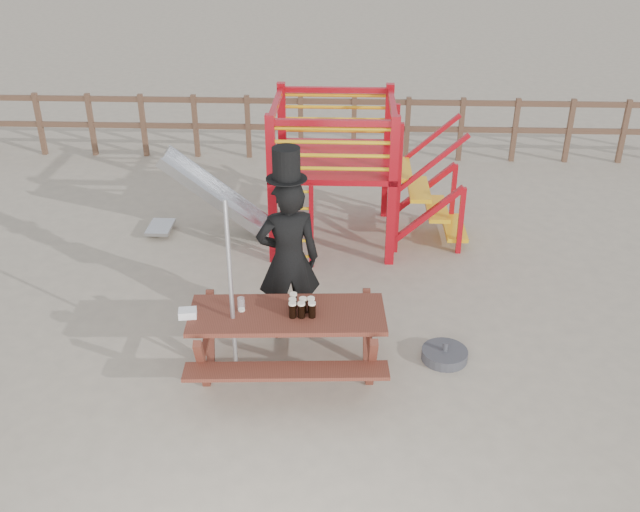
# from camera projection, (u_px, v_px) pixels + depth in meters

# --- Properties ---
(ground) EXTENTS (60.00, 60.00, 0.00)m
(ground) POSITION_uv_depth(u_px,v_px,m) (305.00, 387.00, 7.49)
(ground) COLOR tan
(ground) RESTS_ON ground
(back_fence) EXTENTS (15.09, 0.09, 1.20)m
(back_fence) POSITION_uv_depth(u_px,v_px,m) (327.00, 121.00, 13.33)
(back_fence) COLOR brown
(back_fence) RESTS_ON ground
(playground_fort) EXTENTS (4.71, 1.84, 2.10)m
(playground_fort) POSITION_uv_depth(u_px,v_px,m) (328.00, 169.00, 10.15)
(playground_fort) COLOR #B00B16
(playground_fort) RESTS_ON ground
(picnic_table) EXTENTS (2.09, 1.51, 0.78)m
(picnic_table) POSITION_uv_depth(u_px,v_px,m) (288.00, 336.00, 7.45)
(picnic_table) COLOR maroon
(picnic_table) RESTS_ON ground
(man_with_hat) EXTENTS (0.79, 0.60, 2.29)m
(man_with_hat) POSITION_uv_depth(u_px,v_px,m) (288.00, 256.00, 7.90)
(man_with_hat) COLOR black
(man_with_hat) RESTS_ON ground
(metal_pole) EXTENTS (0.05, 0.05, 2.09)m
(metal_pole) POSITION_uv_depth(u_px,v_px,m) (231.00, 296.00, 7.11)
(metal_pole) COLOR #B2B2B7
(metal_pole) RESTS_ON ground
(parasol_base) EXTENTS (0.51, 0.51, 0.22)m
(parasol_base) POSITION_uv_depth(u_px,v_px,m) (444.00, 355.00, 7.90)
(parasol_base) COLOR #3B3B40
(parasol_base) RESTS_ON ground
(paper_bag) EXTENTS (0.20, 0.17, 0.08)m
(paper_bag) POSITION_uv_depth(u_px,v_px,m) (188.00, 313.00, 7.23)
(paper_bag) COLOR white
(paper_bag) RESTS_ON picnic_table
(stout_pints) EXTENTS (0.28, 0.26, 0.17)m
(stout_pints) POSITION_uv_depth(u_px,v_px,m) (301.00, 306.00, 7.26)
(stout_pints) COLOR black
(stout_pints) RESTS_ON picnic_table
(empty_glasses) EXTENTS (0.08, 0.08, 0.15)m
(empty_glasses) POSITION_uv_depth(u_px,v_px,m) (241.00, 305.00, 7.32)
(empty_glasses) COLOR silver
(empty_glasses) RESTS_ON picnic_table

